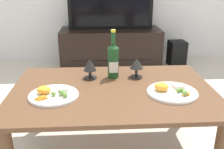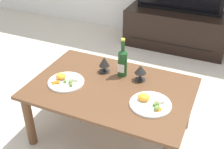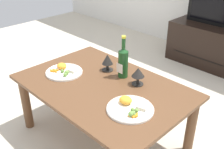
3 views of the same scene
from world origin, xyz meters
name	(u,v)px [view 3 (image 3 of 3)]	position (x,y,z in m)	size (l,w,h in m)	color
ground_plane	(104,137)	(0.00, 0.00, 0.00)	(6.40, 6.40, 0.00)	beige
dining_table	(103,94)	(0.00, 0.00, 0.41)	(1.23, 0.82, 0.49)	brown
tv_stand	(224,49)	(0.09, 1.86, 0.24)	(1.28, 0.49, 0.49)	black
wine_bottle	(123,61)	(0.02, 0.19, 0.62)	(0.07, 0.08, 0.32)	#19471E
goblet_left	(107,60)	(-0.14, 0.18, 0.58)	(0.09, 0.09, 0.14)	black
goblet_right	(138,73)	(0.17, 0.18, 0.58)	(0.09, 0.09, 0.13)	black
dinner_plate_left	(64,71)	(-0.35, -0.09, 0.50)	(0.28, 0.28, 0.06)	white
dinner_plate_right	(130,108)	(0.34, -0.09, 0.50)	(0.29, 0.29, 0.06)	white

